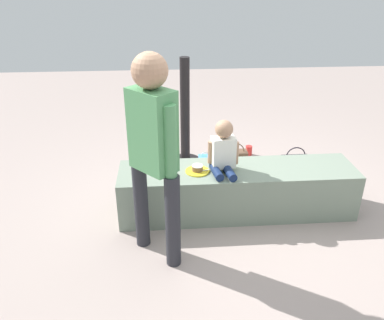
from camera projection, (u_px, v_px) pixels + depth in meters
name	position (u px, v px, depth m)	size (l,w,h in m)	color
ground_plane	(236.00, 211.00, 3.82)	(12.00, 12.00, 0.00)	#A6938D
concrete_ledge	(237.00, 190.00, 3.72)	(2.20, 0.53, 0.46)	gray
child_seated	(223.00, 150.00, 3.49)	(0.28, 0.33, 0.48)	#15264E
adult_standing	(153.00, 143.00, 2.82)	(0.38, 0.39, 1.64)	#26272D
cake_plate	(197.00, 170.00, 3.56)	(0.22, 0.22, 0.07)	yellow
gift_bag	(209.00, 168.00, 4.28)	(0.23, 0.10, 0.36)	#4C99E0
railing_post	(185.00, 125.00, 4.55)	(0.36, 0.36, 1.27)	black
water_bottle_near_gift	(310.00, 177.00, 4.23)	(0.07, 0.07, 0.22)	silver
party_cup_red	(249.00, 150.00, 4.94)	(0.08, 0.08, 0.12)	red
handbag_black_leather	(295.00, 164.00, 4.50)	(0.31, 0.11, 0.32)	black
handbag_brown_canvas	(235.00, 160.00, 4.54)	(0.27, 0.14, 0.34)	brown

